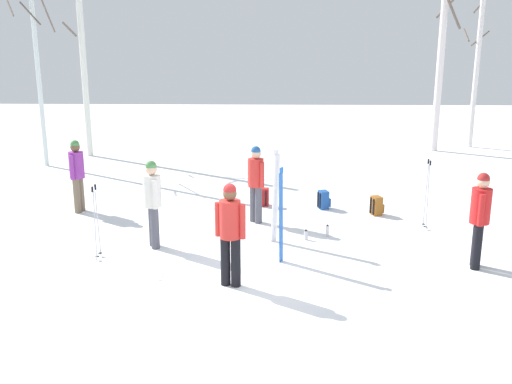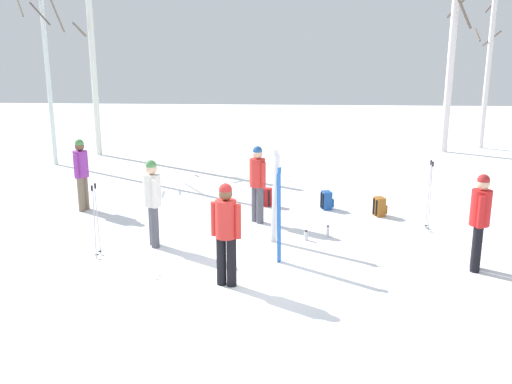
% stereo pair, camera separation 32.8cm
% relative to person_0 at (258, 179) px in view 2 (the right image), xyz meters
% --- Properties ---
extents(ground_plane, '(60.00, 60.00, 0.00)m').
position_rel_person_0_xyz_m(ground_plane, '(-0.11, -3.43, -0.98)').
color(ground_plane, white).
extents(person_0, '(0.38, 0.42, 1.72)m').
position_rel_person_0_xyz_m(person_0, '(0.00, 0.00, 0.00)').
color(person_0, '#4C4C56').
rests_on(person_0, ground_plane).
extents(person_1, '(0.34, 0.48, 1.72)m').
position_rel_person_0_xyz_m(person_1, '(-1.92, -1.67, 0.00)').
color(person_1, '#4C4C56').
rests_on(person_1, ground_plane).
extents(person_2, '(0.50, 0.34, 1.72)m').
position_rel_person_0_xyz_m(person_2, '(-0.30, -3.45, 0.00)').
color(person_2, black).
rests_on(person_2, ground_plane).
extents(person_3, '(0.34, 0.51, 1.72)m').
position_rel_person_0_xyz_m(person_3, '(-4.20, 0.69, 0.00)').
color(person_3, '#72604C').
rests_on(person_3, ground_plane).
extents(person_4, '(0.34, 0.50, 1.72)m').
position_rel_person_0_xyz_m(person_4, '(3.97, -2.53, 0.00)').
color(person_4, black).
rests_on(person_4, ground_plane).
extents(ski_pair_planted_0, '(0.18, 0.12, 1.86)m').
position_rel_person_0_xyz_m(ski_pair_planted_0, '(0.43, -1.27, -0.06)').
color(ski_pair_planted_0, white).
rests_on(ski_pair_planted_0, ground_plane).
extents(ski_pair_planted_1, '(0.09, 0.17, 1.76)m').
position_rel_person_0_xyz_m(ski_pair_planted_1, '(0.53, -2.40, -0.11)').
color(ski_pair_planted_1, blue).
rests_on(ski_pair_planted_1, ground_plane).
extents(ski_poles_0, '(0.07, 0.27, 1.50)m').
position_rel_person_0_xyz_m(ski_poles_0, '(3.64, -0.34, -0.18)').
color(ski_poles_0, '#B2B2BC').
rests_on(ski_poles_0, ground_plane).
extents(ski_poles_1, '(0.07, 0.27, 1.39)m').
position_rel_person_0_xyz_m(ski_poles_1, '(-2.83, -2.32, -0.24)').
color(ski_poles_1, '#B2B2BC').
rests_on(ski_poles_1, ground_plane).
extents(backpack_0, '(0.27, 0.30, 0.44)m').
position_rel_person_0_xyz_m(backpack_0, '(0.14, 1.36, -0.77)').
color(backpack_0, red).
rests_on(backpack_0, ground_plane).
extents(backpack_1, '(0.33, 0.31, 0.44)m').
position_rel_person_0_xyz_m(backpack_1, '(2.79, 0.66, -0.77)').
color(backpack_1, '#99591E').
rests_on(backpack_1, ground_plane).
extents(backpack_2, '(0.33, 0.31, 0.44)m').
position_rel_person_0_xyz_m(backpack_2, '(1.60, 1.14, -0.77)').
color(backpack_2, '#1E4C99').
rests_on(backpack_2, ground_plane).
extents(water_bottle_0, '(0.06, 0.06, 0.26)m').
position_rel_person_0_xyz_m(water_bottle_0, '(1.50, -0.96, -0.86)').
color(water_bottle_0, silver).
rests_on(water_bottle_0, ground_plane).
extents(water_bottle_1, '(0.08, 0.08, 0.21)m').
position_rel_person_0_xyz_m(water_bottle_1, '(1.05, -1.16, -0.88)').
color(water_bottle_1, silver).
rests_on(water_bottle_1, ground_plane).
extents(birch_tree_0, '(1.68, 1.40, 6.96)m').
position_rel_person_0_xyz_m(birch_tree_0, '(-7.08, 5.91, 2.70)').
color(birch_tree_0, silver).
rests_on(birch_tree_0, ground_plane).
extents(birch_tree_1, '(1.13, 1.25, 7.17)m').
position_rel_person_0_xyz_m(birch_tree_1, '(-6.23, 7.77, 2.70)').
color(birch_tree_1, silver).
rests_on(birch_tree_1, ground_plane).
extents(birch_tree_2, '(0.97, 1.45, 6.93)m').
position_rel_person_0_xyz_m(birch_tree_2, '(6.44, 9.18, 2.62)').
color(birch_tree_2, silver).
rests_on(birch_tree_2, ground_plane).
extents(birch_tree_3, '(1.20, 1.09, 6.36)m').
position_rel_person_0_xyz_m(birch_tree_3, '(8.05, 10.09, 2.29)').
color(birch_tree_3, silver).
rests_on(birch_tree_3, ground_plane).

